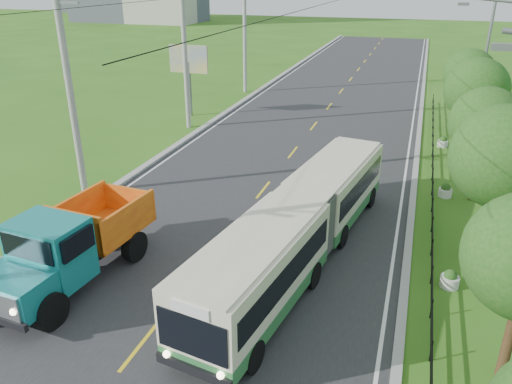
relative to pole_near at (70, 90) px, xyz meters
The scene contains 23 objects.
ground 13.24m from the pole_near, 47.45° to the right, with size 240.00×240.00×0.00m, color #2F6417.
road 14.67m from the pole_near, 53.09° to the left, with size 14.00×120.00×0.02m, color #28282B.
curb_left 12.14m from the pole_near, 84.48° to the left, with size 0.40×120.00×0.15m, color #9E9E99.
curb_right 19.60m from the pole_near, 35.52° to the left, with size 0.30×120.00×0.10m, color #9E9E99.
edge_line_left 12.22m from the pole_near, 81.66° to the left, with size 0.12×120.00×0.00m, color silver.
edge_line_right 19.21m from the pole_near, 36.41° to the left, with size 0.12×120.00×0.00m, color silver.
centre_dash 13.23m from the pole_near, 47.45° to the right, with size 0.12×2.20×0.00m, color yellow.
railing_right 17.68m from the pole_near, 17.09° to the left, with size 0.04×40.00×0.60m, color black.
pole_near is the anchor object (origin of this frame).
pole_mid 12.00m from the pole_near, 90.00° to the left, with size 3.51×0.32×10.00m.
pole_far 24.00m from the pole_near, 90.00° to the left, with size 3.51×0.32×10.00m.
tree_third 18.17m from the pole_near, ahead, with size 3.60×3.62×6.00m.
tree_fourth 18.89m from the pole_near, 15.84° to the left, with size 3.24×3.31×5.40m.
tree_fifth 21.31m from the pole_near, 31.59° to the left, with size 3.48×3.52×5.80m.
tree_back 24.98m from the pole_near, 43.41° to the left, with size 3.30×3.36×5.50m.
streetlight_mid 19.56m from the pole_near, 14.81° to the left, with size 3.02×0.20×9.07m.
streetlight_far 26.80m from the pole_near, 45.14° to the left, with size 3.02×0.20×9.07m.
planter_near 17.79m from the pole_near, 10.09° to the right, with size 0.64×0.64×0.67m.
planter_mid 18.23m from the pole_near, 16.52° to the left, with size 0.64×0.64×0.67m.
planter_far 21.83m from the pole_near, 37.63° to the left, with size 0.64×0.64×0.67m.
billboard_left 15.10m from the pole_near, 94.72° to the left, with size 3.00×0.20×5.20m.
bus 12.44m from the pole_near, 14.61° to the right, with size 4.45×14.28×2.72m.
dump_truck 8.74m from the pole_near, 56.61° to the right, with size 3.04×6.72×2.74m.
Camera 1 is at (6.77, -9.82, 9.92)m, focal length 35.00 mm.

